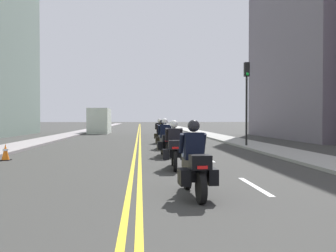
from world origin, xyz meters
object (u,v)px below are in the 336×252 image
(traffic_light_near, at_px, (247,89))
(motorcycle_4, at_px, (160,133))
(motorcycle_1, at_px, (174,149))
(motorcycle_3, at_px, (162,137))
(traffic_cone_1, at_px, (5,152))
(parked_truck, at_px, (100,122))
(motorcycle_0, at_px, (195,166))
(motorcycle_2, at_px, (165,141))

(traffic_light_near, bearing_deg, motorcycle_4, 142.58)
(motorcycle_1, bearing_deg, motorcycle_3, 92.09)
(motorcycle_3, relative_size, traffic_cone_1, 3.32)
(motorcycle_3, distance_m, traffic_cone_1, 8.13)
(motorcycle_1, xyz_separation_m, traffic_light_near, (4.98, 8.47, 2.67))
(motorcycle_1, distance_m, motorcycle_4, 12.15)
(motorcycle_4, relative_size, parked_truck, 0.34)
(parked_truck, bearing_deg, traffic_light_near, -63.39)
(motorcycle_1, distance_m, traffic_cone_1, 7.05)
(traffic_cone_1, bearing_deg, motorcycle_1, -24.20)
(motorcycle_0, relative_size, parked_truck, 0.32)
(motorcycle_1, distance_m, traffic_light_near, 10.18)
(motorcycle_4, bearing_deg, motorcycle_2, -91.86)
(motorcycle_3, xyz_separation_m, parked_truck, (-5.76, 21.98, 0.62))
(motorcycle_1, bearing_deg, motorcycle_0, -86.96)
(motorcycle_2, bearing_deg, parked_truck, 98.93)
(motorcycle_0, relative_size, motorcycle_3, 0.95)
(motorcycle_4, distance_m, parked_truck, 18.55)
(motorcycle_4, distance_m, traffic_cone_1, 11.37)
(motorcycle_0, distance_m, traffic_cone_1, 9.61)
(motorcycle_1, xyz_separation_m, parked_truck, (-5.68, 29.74, 0.61))
(motorcycle_0, height_order, traffic_light_near, traffic_light_near)
(motorcycle_3, bearing_deg, motorcycle_0, -91.69)
(motorcycle_4, bearing_deg, motorcycle_3, -91.68)
(traffic_light_near, bearing_deg, parked_truck, 116.61)
(motorcycle_2, height_order, parked_truck, parked_truck)
(motorcycle_0, bearing_deg, parked_truck, 96.41)
(motorcycle_1, distance_m, motorcycle_3, 7.76)
(motorcycle_3, distance_m, motorcycle_4, 4.39)
(motorcycle_0, xyz_separation_m, motorcycle_1, (-0.03, 4.23, 0.01))
(motorcycle_3, xyz_separation_m, motorcycle_4, (0.10, 4.39, 0.02))
(motorcycle_3, bearing_deg, traffic_cone_1, -144.59)
(motorcycle_2, bearing_deg, motorcycle_3, 85.04)
(traffic_cone_1, relative_size, parked_truck, 0.10)
(motorcycle_3, height_order, traffic_light_near, traffic_light_near)
(motorcycle_0, height_order, parked_truck, parked_truck)
(parked_truck, bearing_deg, motorcycle_0, -80.47)
(motorcycle_0, xyz_separation_m, motorcycle_4, (0.15, 16.38, 0.02))
(motorcycle_4, relative_size, traffic_light_near, 0.46)
(motorcycle_0, distance_m, parked_truck, 34.46)
(parked_truck, bearing_deg, motorcycle_3, -75.33)
(motorcycle_1, relative_size, traffic_light_near, 0.44)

